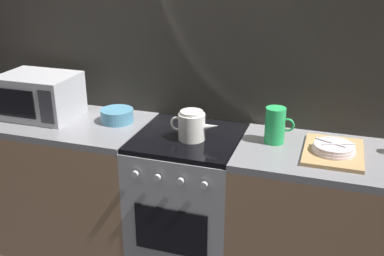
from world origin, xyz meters
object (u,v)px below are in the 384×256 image
(microwave, at_px, (40,96))
(mixing_bowl, at_px, (117,116))
(kettle, at_px, (192,126))
(dish_pile, at_px, (334,150))
(stove_unit, at_px, (188,204))
(pitcher, at_px, (275,125))

(microwave, relative_size, mixing_bowl, 2.30)
(kettle, bearing_deg, dish_pile, 2.82)
(stove_unit, height_order, microwave, microwave)
(microwave, bearing_deg, mixing_bowl, 6.58)
(microwave, bearing_deg, kettle, -3.18)
(mixing_bowl, distance_m, pitcher, 0.97)
(kettle, height_order, mixing_bowl, kettle)
(microwave, distance_m, pitcher, 1.47)
(microwave, relative_size, pitcher, 2.30)
(stove_unit, distance_m, pitcher, 0.73)
(kettle, xyz_separation_m, mixing_bowl, (-0.52, 0.11, -0.04))
(stove_unit, relative_size, kettle, 3.16)
(stove_unit, distance_m, microwave, 1.15)
(mixing_bowl, xyz_separation_m, pitcher, (0.97, -0.01, 0.06))
(stove_unit, bearing_deg, dish_pile, -0.07)
(stove_unit, height_order, mixing_bowl, mixing_bowl)
(pitcher, bearing_deg, mixing_bowl, 179.13)
(mixing_bowl, bearing_deg, stove_unit, -8.92)
(mixing_bowl, height_order, dish_pile, mixing_bowl)
(stove_unit, xyz_separation_m, microwave, (-0.99, 0.02, 0.59))
(microwave, xyz_separation_m, kettle, (1.02, -0.06, -0.05))
(microwave, relative_size, kettle, 1.62)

